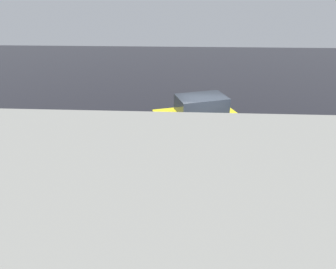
{
  "coord_description": "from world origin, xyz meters",
  "views": [
    {
      "loc": [
        1.23,
        11.14,
        6.14
      ],
      "look_at": [
        1.78,
        0.89,
        0.9
      ],
      "focal_mm": 28.0,
      "sensor_mm": 36.0,
      "label": 1
    }
  ],
  "objects_px": {
    "sign_post": "(71,160)",
    "moving_hatchback": "(196,117)",
    "pedestrian": "(105,146)",
    "fire_hydrant": "(128,162)"
  },
  "relations": [
    {
      "from": "sign_post",
      "to": "pedestrian",
      "type": "bearing_deg",
      "value": -102.11
    },
    {
      "from": "fire_hydrant",
      "to": "pedestrian",
      "type": "bearing_deg",
      "value": -15.86
    },
    {
      "from": "moving_hatchback",
      "to": "pedestrian",
      "type": "bearing_deg",
      "value": 38.16
    },
    {
      "from": "sign_post",
      "to": "moving_hatchback",
      "type": "bearing_deg",
      "value": -130.02
    },
    {
      "from": "fire_hydrant",
      "to": "sign_post",
      "type": "height_order",
      "value": "sign_post"
    },
    {
      "from": "moving_hatchback",
      "to": "pedestrian",
      "type": "height_order",
      "value": "moving_hatchback"
    },
    {
      "from": "moving_hatchback",
      "to": "fire_hydrant",
      "type": "height_order",
      "value": "moving_hatchback"
    },
    {
      "from": "fire_hydrant",
      "to": "pedestrian",
      "type": "relative_size",
      "value": 0.5
    },
    {
      "from": "fire_hydrant",
      "to": "sign_post",
      "type": "bearing_deg",
      "value": 51.73
    },
    {
      "from": "fire_hydrant",
      "to": "moving_hatchback",
      "type": "bearing_deg",
      "value": -130.94
    }
  ]
}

